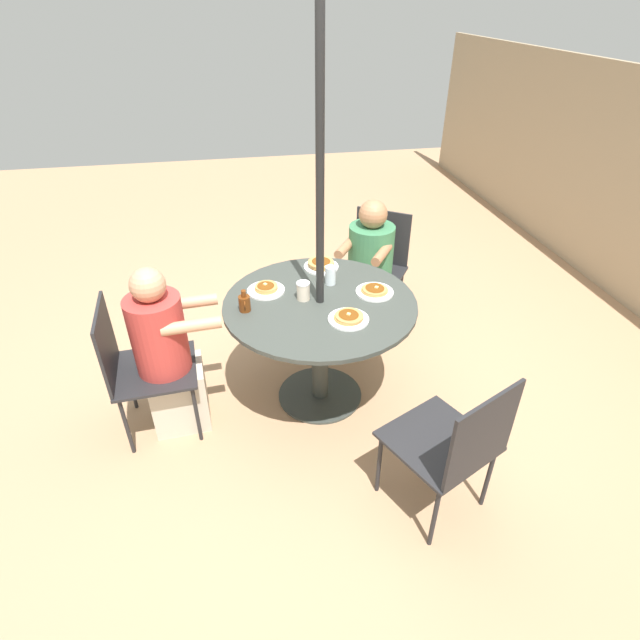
# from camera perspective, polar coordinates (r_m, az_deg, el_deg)

# --- Properties ---
(ground_plane) EXTENTS (12.00, 12.00, 0.00)m
(ground_plane) POSITION_cam_1_polar(r_m,az_deg,el_deg) (3.51, 0.00, -8.56)
(ground_plane) COLOR tan
(patio_table) EXTENTS (1.19, 1.19, 0.77)m
(patio_table) POSITION_cam_1_polar(r_m,az_deg,el_deg) (3.13, 0.00, -0.19)
(patio_table) COLOR #383D38
(patio_table) RESTS_ON ground
(umbrella_pole) EXTENTS (0.05, 0.05, 2.46)m
(umbrella_pole) POSITION_cam_1_polar(r_m,az_deg,el_deg) (2.84, 0.00, 10.18)
(umbrella_pole) COLOR black
(umbrella_pole) RESTS_ON ground
(patio_chair_north) EXTENTS (0.63, 0.63, 0.90)m
(patio_chair_north) POSITION_cam_1_polar(r_m,az_deg,el_deg) (2.59, 15.17, -13.37)
(patio_chair_north) COLOR #232326
(patio_chair_north) RESTS_ON ground
(patio_chair_east) EXTENTS (0.66, 0.66, 0.90)m
(patio_chair_east) POSITION_cam_1_polar(r_m,az_deg,el_deg) (4.10, 6.42, 6.65)
(patio_chair_east) COLOR #232326
(patio_chair_east) RESTS_ON ground
(diner_east) EXTENTS (0.57, 0.54, 1.08)m
(diner_east) POSITION_cam_1_polar(r_m,az_deg,el_deg) (3.95, 5.55, 5.27)
(diner_east) COLOR gray
(diner_east) RESTS_ON ground
(patio_chair_south) EXTENTS (0.51, 0.51, 0.90)m
(patio_chair_south) POSITION_cam_1_polar(r_m,az_deg,el_deg) (3.15, -20.23, -4.62)
(patio_chair_south) COLOR #232326
(patio_chair_south) RESTS_ON ground
(diner_south) EXTENTS (0.35, 0.53, 1.12)m
(diner_south) POSITION_cam_1_polar(r_m,az_deg,el_deg) (3.13, -16.96, -4.14)
(diner_south) COLOR beige
(diner_south) RESTS_ON ground
(pancake_plate_a) EXTENTS (0.24, 0.24, 0.05)m
(pancake_plate_a) POSITION_cam_1_polar(r_m,az_deg,el_deg) (2.87, 3.29, 0.25)
(pancake_plate_a) COLOR white
(pancake_plate_a) RESTS_ON patio_table
(pancake_plate_b) EXTENTS (0.24, 0.24, 0.06)m
(pancake_plate_b) POSITION_cam_1_polar(r_m,az_deg,el_deg) (3.43, 0.14, 6.34)
(pancake_plate_b) COLOR white
(pancake_plate_b) RESTS_ON patio_table
(pancake_plate_c) EXTENTS (0.24, 0.24, 0.05)m
(pancake_plate_c) POSITION_cam_1_polar(r_m,az_deg,el_deg) (3.15, 6.26, 3.34)
(pancake_plate_c) COLOR white
(pancake_plate_c) RESTS_ON patio_table
(pancake_plate_d) EXTENTS (0.24, 0.24, 0.05)m
(pancake_plate_d) POSITION_cam_1_polar(r_m,az_deg,el_deg) (3.17, -6.18, 3.55)
(pancake_plate_d) COLOR white
(pancake_plate_d) RESTS_ON patio_table
(syrup_bottle) EXTENTS (0.09, 0.07, 0.14)m
(syrup_bottle) POSITION_cam_1_polar(r_m,az_deg,el_deg) (2.97, -8.62, 1.95)
(syrup_bottle) COLOR #602D0F
(syrup_bottle) RESTS_ON patio_table
(coffee_cup) EXTENTS (0.08, 0.08, 0.12)m
(coffee_cup) POSITION_cam_1_polar(r_m,az_deg,el_deg) (3.05, -1.93, 3.35)
(coffee_cup) COLOR beige
(coffee_cup) RESTS_ON patio_table
(drinking_glass_a) EXTENTS (0.07, 0.07, 0.12)m
(drinking_glass_a) POSITION_cam_1_polar(r_m,az_deg,el_deg) (3.21, 1.20, 5.14)
(drinking_glass_a) COLOR silver
(drinking_glass_a) RESTS_ON patio_table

